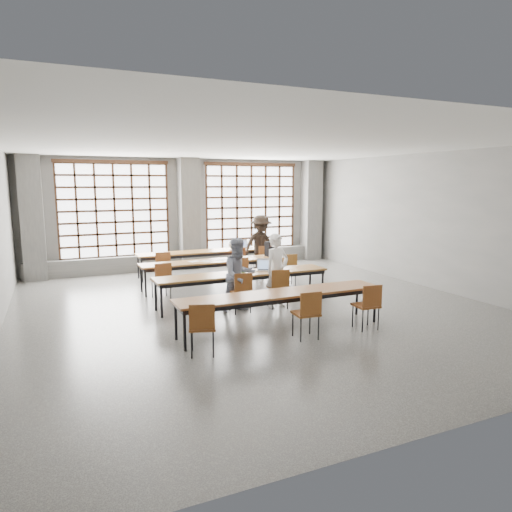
{
  "coord_description": "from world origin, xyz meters",
  "views": [
    {
      "loc": [
        -3.97,
        -8.92,
        2.73
      ],
      "look_at": [
        0.19,
        0.4,
        1.09
      ],
      "focal_mm": 32.0,
      "sensor_mm": 36.0,
      "label": 1
    }
  ],
  "objects_px": {
    "red_pouch": "(202,324)",
    "chair_near_left": "(202,323)",
    "chair_mid_centre": "(240,270)",
    "backpack": "(271,249)",
    "desk_row_a": "(205,253)",
    "student_back": "(261,245)",
    "plastic_bag": "(233,244)",
    "chair_mid_left": "(162,277)",
    "green_box": "(240,270)",
    "chair_back_left": "(163,264)",
    "chair_front_right": "(279,284)",
    "chair_near_mid": "(308,310)",
    "student_male": "(277,271)",
    "laptop_back": "(245,246)",
    "laptop_front": "(264,267)",
    "chair_back_right": "(263,257)",
    "student_female": "(239,275)",
    "desk_row_d": "(281,296)",
    "desk_row_c": "(243,276)",
    "chair_front_left": "(241,288)",
    "chair_back_mid": "(238,259)",
    "desk_row_b": "(217,263)",
    "phone": "(252,273)",
    "chair_near_right": "(368,302)",
    "chair_mid_right": "(289,266)",
    "mouse": "(281,269)"
  },
  "relations": [
    {
      "from": "desk_row_a",
      "to": "student_back",
      "type": "relative_size",
      "value": 2.25
    },
    {
      "from": "student_male",
      "to": "laptop_back",
      "type": "height_order",
      "value": "student_male"
    },
    {
      "from": "desk_row_d",
      "to": "desk_row_c",
      "type": "bearing_deg",
      "value": 88.21
    },
    {
      "from": "chair_mid_centre",
      "to": "chair_near_mid",
      "type": "xyz_separation_m",
      "value": [
        -0.28,
        -3.86,
        0.0
      ]
    },
    {
      "from": "red_pouch",
      "to": "chair_near_left",
      "type": "bearing_deg",
      "value": -107.68
    },
    {
      "from": "chair_near_left",
      "to": "laptop_back",
      "type": "xyz_separation_m",
      "value": [
        3.36,
        6.3,
        0.25
      ]
    },
    {
      "from": "desk_row_d",
      "to": "red_pouch",
      "type": "bearing_deg",
      "value": -162.07
    },
    {
      "from": "chair_back_mid",
      "to": "phone",
      "type": "distance_m",
      "value": 3.16
    },
    {
      "from": "chair_front_right",
      "to": "plastic_bag",
      "type": "xyz_separation_m",
      "value": [
        0.56,
        4.24,
        0.34
      ]
    },
    {
      "from": "chair_mid_centre",
      "to": "chair_mid_right",
      "type": "relative_size",
      "value": 1.0
    },
    {
      "from": "chair_mid_centre",
      "to": "student_female",
      "type": "height_order",
      "value": "student_female"
    },
    {
      "from": "mouse",
      "to": "desk_row_a",
      "type": "bearing_deg",
      "value": 101.13
    },
    {
      "from": "green_box",
      "to": "chair_back_mid",
      "type": "bearing_deg",
      "value": 69.14
    },
    {
      "from": "chair_front_left",
      "to": "chair_near_right",
      "type": "relative_size",
      "value": 1.0
    },
    {
      "from": "desk_row_d",
      "to": "chair_front_right",
      "type": "bearing_deg",
      "value": 64.82
    },
    {
      "from": "chair_near_mid",
      "to": "green_box",
      "type": "distance_m",
      "value": 2.73
    },
    {
      "from": "desk_row_c",
      "to": "desk_row_b",
      "type": "bearing_deg",
      "value": 89.27
    },
    {
      "from": "desk_row_a",
      "to": "student_male",
      "type": "bearing_deg",
      "value": -85.0
    },
    {
      "from": "laptop_back",
      "to": "plastic_bag",
      "type": "height_order",
      "value": "plastic_bag"
    },
    {
      "from": "chair_near_left",
      "to": "chair_back_mid",
      "type": "bearing_deg",
      "value": 63.1
    },
    {
      "from": "chair_front_right",
      "to": "student_back",
      "type": "bearing_deg",
      "value": 71.17
    },
    {
      "from": "student_male",
      "to": "phone",
      "type": "distance_m",
      "value": 0.59
    },
    {
      "from": "laptop_back",
      "to": "backpack",
      "type": "relative_size",
      "value": 1.11
    },
    {
      "from": "desk_row_b",
      "to": "chair_near_mid",
      "type": "distance_m",
      "value": 4.49
    },
    {
      "from": "desk_row_b",
      "to": "chair_back_mid",
      "type": "height_order",
      "value": "chair_back_mid"
    },
    {
      "from": "chair_near_left",
      "to": "chair_near_mid",
      "type": "relative_size",
      "value": 1.0
    },
    {
      "from": "green_box",
      "to": "chair_back_left",
      "type": "bearing_deg",
      "value": 111.35
    },
    {
      "from": "desk_row_b",
      "to": "laptop_back",
      "type": "bearing_deg",
      "value": 49.57
    },
    {
      "from": "chair_back_left",
      "to": "phone",
      "type": "bearing_deg",
      "value": -66.09
    },
    {
      "from": "chair_front_right",
      "to": "red_pouch",
      "type": "height_order",
      "value": "chair_front_right"
    },
    {
      "from": "red_pouch",
      "to": "chair_mid_centre",
      "type": "bearing_deg",
      "value": 60.1
    },
    {
      "from": "chair_back_left",
      "to": "chair_near_mid",
      "type": "xyz_separation_m",
      "value": [
        1.3,
        -5.57,
        0.0
      ]
    },
    {
      "from": "desk_row_d",
      "to": "red_pouch",
      "type": "distance_m",
      "value": 1.79
    },
    {
      "from": "desk_row_a",
      "to": "plastic_bag",
      "type": "xyz_separation_m",
      "value": [
        0.9,
        0.05,
        0.21
      ]
    },
    {
      "from": "desk_row_a",
      "to": "green_box",
      "type": "relative_size",
      "value": 16.0
    },
    {
      "from": "chair_mid_centre",
      "to": "backpack",
      "type": "distance_m",
      "value": 1.44
    },
    {
      "from": "chair_near_right",
      "to": "student_female",
      "type": "distance_m",
      "value": 2.76
    },
    {
      "from": "student_male",
      "to": "student_back",
      "type": "relative_size",
      "value": 0.92
    },
    {
      "from": "plastic_bag",
      "to": "chair_mid_left",
      "type": "bearing_deg",
      "value": -138.61
    },
    {
      "from": "chair_near_right",
      "to": "student_male",
      "type": "xyz_separation_m",
      "value": [
        -0.83,
        2.14,
        0.28
      ]
    },
    {
      "from": "student_male",
      "to": "red_pouch",
      "type": "relative_size",
      "value": 8.18
    },
    {
      "from": "chair_front_right",
      "to": "plastic_bag",
      "type": "relative_size",
      "value": 3.08
    },
    {
      "from": "chair_front_left",
      "to": "chair_near_mid",
      "type": "height_order",
      "value": "same"
    },
    {
      "from": "red_pouch",
      "to": "chair_back_mid",
      "type": "bearing_deg",
      "value": 62.98
    },
    {
      "from": "laptop_front",
      "to": "red_pouch",
      "type": "xyz_separation_m",
      "value": [
        -2.34,
        -2.66,
        -0.29
      ]
    },
    {
      "from": "chair_mid_right",
      "to": "chair_near_left",
      "type": "bearing_deg",
      "value": -133.0
    },
    {
      "from": "chair_back_right",
      "to": "student_female",
      "type": "xyz_separation_m",
      "value": [
        -2.15,
        -3.43,
        0.26
      ]
    },
    {
      "from": "desk_row_c",
      "to": "chair_near_right",
      "type": "relative_size",
      "value": 4.55
    },
    {
      "from": "chair_mid_right",
      "to": "plastic_bag",
      "type": "xyz_separation_m",
      "value": [
        -0.66,
        2.39,
        0.34
      ]
    },
    {
      "from": "chair_back_mid",
      "to": "student_back",
      "type": "bearing_deg",
      "value": 9.08
    }
  ]
}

